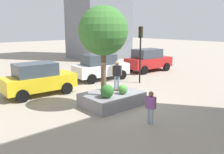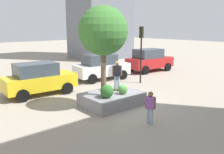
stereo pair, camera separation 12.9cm
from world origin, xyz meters
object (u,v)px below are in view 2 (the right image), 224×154
skateboarder (117,73)px  skateboard (117,89)px  taxi_cab (39,79)px  bystander_watching (150,105)px  sedan_parked (149,60)px  plaza_tree (103,31)px  police_car (101,67)px  traffic_light_corner (141,45)px  planter_ledge (112,99)px

skateboarder → skateboard: bearing=0.0°
skateboarder → taxi_cab: skateboarder is taller
skateboard → bystander_watching: (-0.91, -3.29, 0.09)m
skateboarder → sedan_parked: 10.55m
plaza_tree → police_car: (4.31, 5.76, -3.04)m
taxi_cab → sedan_parked: size_ratio=0.94×
police_car → bystander_watching: (-4.02, -8.79, -0.20)m
skateboarder → sedan_parked: skateboarder is taller
skateboarder → traffic_light_corner: bearing=28.6°
taxi_cab → police_car: size_ratio=0.97×
planter_ledge → police_car: bearing=57.3°
skateboarder → traffic_light_corner: (4.67, 2.55, 1.22)m
taxi_cab → planter_ledge: bearing=-65.2°
sedan_parked → planter_ledge: bearing=-149.5°
taxi_cab → bystander_watching: bearing=-76.9°
police_car → traffic_light_corner: 3.84m
skateboarder → planter_ledge: bearing=-160.1°
skateboard → sedan_parked: sedan_parked is taller
sedan_parked → taxi_cab: bearing=-175.5°
skateboarder → bystander_watching: bearing=-105.5°
skateboard → bystander_watching: 3.41m
planter_ledge → plaza_tree: (-0.65, -0.06, 3.75)m
police_car → skateboarder: bearing=-119.5°
police_car → bystander_watching: police_car is taller
police_car → sedan_parked: sedan_parked is taller
plaza_tree → sedan_parked: size_ratio=0.96×
plaza_tree → bystander_watching: (0.29, -3.02, -3.23)m
skateboarder → bystander_watching: skateboarder is taller
skateboard → skateboarder: 0.96m
skateboarder → taxi_cab: bearing=121.1°
bystander_watching → plaza_tree: bearing=95.4°
skateboard → traffic_light_corner: (4.67, 2.55, 2.18)m
planter_ledge → traffic_light_corner: (5.22, 2.74, 2.61)m
taxi_cab → bystander_watching: 8.01m
taxi_cab → traffic_light_corner: bearing=-14.9°
sedan_parked → traffic_light_corner: 5.54m
sedan_parked → bystander_watching: 13.22m
skateboard → police_car: 6.33m
skateboarder → traffic_light_corner: 5.46m
planter_ledge → plaza_tree: 3.80m
traffic_light_corner → bystander_watching: traffic_light_corner is taller
taxi_cab → police_car: police_car is taller
plaza_tree → police_car: plaza_tree is taller
planter_ledge → skateboard: skateboard is taller
skateboard → skateboarder: size_ratio=0.46×
traffic_light_corner → plaza_tree: bearing=-154.4°
sedan_parked → skateboarder: bearing=-148.9°
planter_ledge → police_car: (3.66, 5.70, 0.71)m
taxi_cab → bystander_watching: (1.81, -7.80, -0.18)m
skateboard → taxi_cab: bearing=121.1°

